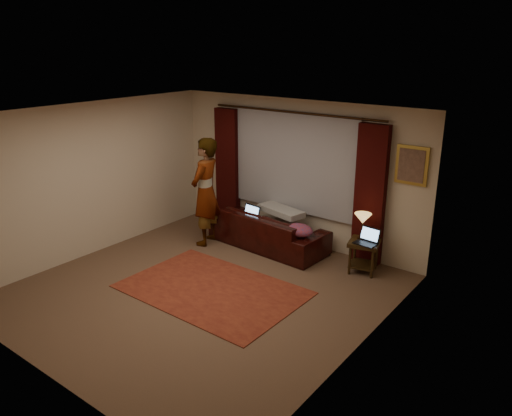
{
  "coord_description": "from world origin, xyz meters",
  "views": [
    {
      "loc": [
        4.66,
        -4.81,
        3.55
      ],
      "look_at": [
        0.1,
        1.2,
        1.0
      ],
      "focal_mm": 35.0,
      "sensor_mm": 36.0,
      "label": 1
    }
  ],
  "objects_px": {
    "sofa": "(268,223)",
    "laptop_sofa": "(247,214)",
    "tiffany_lamp": "(362,226)",
    "person": "(206,192)",
    "laptop_table": "(366,237)",
    "end_table": "(363,256)"
  },
  "relations": [
    {
      "from": "sofa",
      "to": "laptop_sofa",
      "type": "bearing_deg",
      "value": 23.8
    },
    {
      "from": "end_table",
      "to": "tiffany_lamp",
      "type": "height_order",
      "value": "tiffany_lamp"
    },
    {
      "from": "sofa",
      "to": "end_table",
      "type": "xyz_separation_m",
      "value": [
        1.83,
        0.08,
        -0.18
      ]
    },
    {
      "from": "sofa",
      "to": "tiffany_lamp",
      "type": "height_order",
      "value": "tiffany_lamp"
    },
    {
      "from": "end_table",
      "to": "person",
      "type": "xyz_separation_m",
      "value": [
        -2.82,
        -0.61,
        0.71
      ]
    },
    {
      "from": "sofa",
      "to": "laptop_sofa",
      "type": "xyz_separation_m",
      "value": [
        -0.37,
        -0.14,
        0.13
      ]
    },
    {
      "from": "sofa",
      "to": "laptop_table",
      "type": "relative_size",
      "value": 5.98
    },
    {
      "from": "sofa",
      "to": "person",
      "type": "relative_size",
      "value": 1.12
    },
    {
      "from": "sofa",
      "to": "person",
      "type": "distance_m",
      "value": 1.25
    },
    {
      "from": "sofa",
      "to": "tiffany_lamp",
      "type": "xyz_separation_m",
      "value": [
        1.75,
        0.12,
        0.3
      ]
    },
    {
      "from": "tiffany_lamp",
      "to": "person",
      "type": "height_order",
      "value": "person"
    },
    {
      "from": "tiffany_lamp",
      "to": "end_table",
      "type": "bearing_deg",
      "value": -30.57
    },
    {
      "from": "tiffany_lamp",
      "to": "person",
      "type": "bearing_deg",
      "value": -166.5
    },
    {
      "from": "end_table",
      "to": "laptop_table",
      "type": "relative_size",
      "value": 1.44
    },
    {
      "from": "laptop_sofa",
      "to": "person",
      "type": "xyz_separation_m",
      "value": [
        -0.62,
        -0.4,
        0.4
      ]
    },
    {
      "from": "laptop_table",
      "to": "laptop_sofa",
      "type": "bearing_deg",
      "value": -171.61
    },
    {
      "from": "end_table",
      "to": "laptop_table",
      "type": "height_order",
      "value": "laptop_table"
    },
    {
      "from": "end_table",
      "to": "laptop_table",
      "type": "distance_m",
      "value": 0.4
    },
    {
      "from": "sofa",
      "to": "laptop_table",
      "type": "height_order",
      "value": "sofa"
    },
    {
      "from": "laptop_sofa",
      "to": "laptop_table",
      "type": "xyz_separation_m",
      "value": [
        2.26,
        0.12,
        0.08
      ]
    },
    {
      "from": "laptop_table",
      "to": "person",
      "type": "distance_m",
      "value": 2.95
    },
    {
      "from": "laptop_sofa",
      "to": "end_table",
      "type": "bearing_deg",
      "value": 13.25
    }
  ]
}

